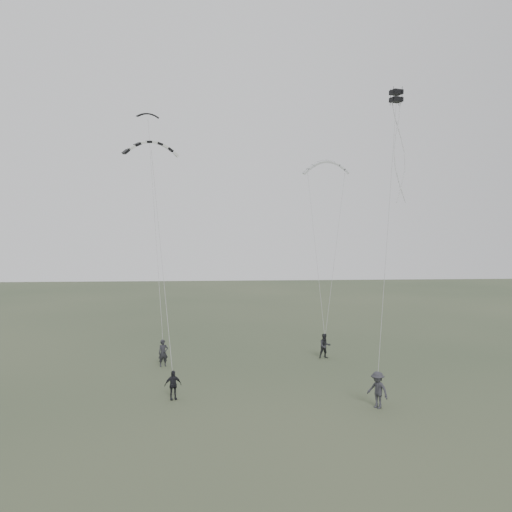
{
  "coord_description": "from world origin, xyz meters",
  "views": [
    {
      "loc": [
        -1.99,
        -27.4,
        8.22
      ],
      "look_at": [
        0.5,
        4.42,
        7.1
      ],
      "focal_mm": 35.0,
      "sensor_mm": 36.0,
      "label": 1
    }
  ],
  "objects": [
    {
      "name": "kite_pale_large",
      "position": [
        7.18,
        14.04,
        14.67
      ],
      "size": [
        4.02,
        1.72,
        1.77
      ],
      "primitive_type": null,
      "rotation": [
        0.25,
        0.0,
        -0.12
      ],
      "color": "#B8BBBD",
      "rests_on": "flyer_right"
    },
    {
      "name": "kite_box",
      "position": [
        8.59,
        1.6,
        16.64
      ],
      "size": [
        0.76,
        0.78,
        0.73
      ],
      "primitive_type": null,
      "rotation": [
        0.05,
        0.0,
        0.28
      ],
      "color": "black",
      "rests_on": "flyer_far"
    },
    {
      "name": "ground",
      "position": [
        0.0,
        0.0,
        0.0
      ],
      "size": [
        140.0,
        140.0,
        0.0
      ],
      "primitive_type": "plane",
      "color": "#35432D",
      "rests_on": "ground"
    },
    {
      "name": "kite_striped",
      "position": [
        -6.02,
        3.94,
        14.18
      ],
      "size": [
        3.57,
        1.95,
        1.44
      ],
      "primitive_type": null,
      "rotation": [
        0.2,
        0.0,
        0.27
      ],
      "color": "black",
      "rests_on": "flyer_center"
    },
    {
      "name": "flyer_center",
      "position": [
        -4.25,
        -1.97,
        0.75
      ],
      "size": [
        0.94,
        0.61,
        1.49
      ],
      "primitive_type": "imported",
      "rotation": [
        0.0,
        0.0,
        0.31
      ],
      "color": "black",
      "rests_on": "ground"
    },
    {
      "name": "flyer_left",
      "position": [
        -5.45,
        4.72,
        0.86
      ],
      "size": [
        0.74,
        0.62,
        1.73
      ],
      "primitive_type": "imported",
      "rotation": [
        0.0,
        0.0,
        0.38
      ],
      "color": "black",
      "rests_on": "ground"
    },
    {
      "name": "kite_dark_small",
      "position": [
        -7.15,
        11.01,
        17.62
      ],
      "size": [
        1.76,
        1.07,
        0.63
      ],
      "primitive_type": null,
      "rotation": [
        0.25,
        0.0,
        0.3
      ],
      "color": "black",
      "rests_on": "flyer_left"
    },
    {
      "name": "flyer_right",
      "position": [
        5.38,
        6.09,
        0.85
      ],
      "size": [
        0.89,
        0.73,
        1.69
      ],
      "primitive_type": "imported",
      "rotation": [
        0.0,
        0.0,
        0.12
      ],
      "color": "black",
      "rests_on": "ground"
    },
    {
      "name": "flyer_far",
      "position": [
        5.75,
        -4.05,
        0.89
      ],
      "size": [
        1.21,
        1.32,
        1.78
      ],
      "primitive_type": "imported",
      "rotation": [
        0.0,
        0.0,
        -0.95
      ],
      "color": "#2B2B31",
      "rests_on": "ground"
    }
  ]
}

